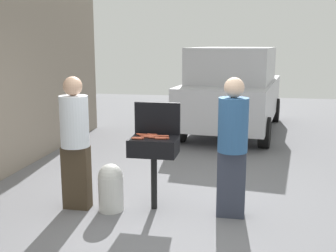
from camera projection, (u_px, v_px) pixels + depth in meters
ground_plane at (166, 212)px, 5.31m from camera, size 24.00×24.00×0.00m
bbq_grill at (154, 149)px, 5.27m from camera, size 0.60×0.44×0.94m
grill_lid_open at (157, 118)px, 5.41m from camera, size 0.60×0.05×0.42m
hot_dog_0 at (160, 138)px, 5.15m from camera, size 0.13×0.04×0.03m
hot_dog_1 at (139, 138)px, 5.18m from camera, size 0.13×0.03×0.03m
hot_dog_2 at (154, 136)px, 5.29m from camera, size 0.13×0.04×0.03m
hot_dog_3 at (141, 134)px, 5.37m from camera, size 0.13×0.04×0.03m
hot_dog_4 at (137, 138)px, 5.15m from camera, size 0.13×0.03×0.03m
hot_dog_5 at (154, 138)px, 5.19m from camera, size 0.13×0.03×0.03m
hot_dog_6 at (152, 135)px, 5.36m from camera, size 0.13×0.03×0.03m
hot_dog_7 at (164, 136)px, 5.28m from camera, size 0.13×0.03×0.03m
hot_dog_8 at (164, 138)px, 5.17m from camera, size 0.13×0.04×0.03m
hot_dog_9 at (146, 137)px, 5.24m from camera, size 0.13×0.03×0.03m
hot_dog_10 at (144, 135)px, 5.33m from camera, size 0.13×0.03×0.03m
hot_dog_11 at (149, 136)px, 5.27m from camera, size 0.13×0.03×0.03m
propane_tank at (111, 186)px, 5.30m from camera, size 0.32×0.32×0.62m
person_left at (75, 138)px, 5.27m from camera, size 0.36×0.36×1.71m
person_right at (233, 143)px, 5.01m from camera, size 0.36×0.36×1.72m
parked_minivan at (233, 89)px, 10.04m from camera, size 2.47×4.60×2.02m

